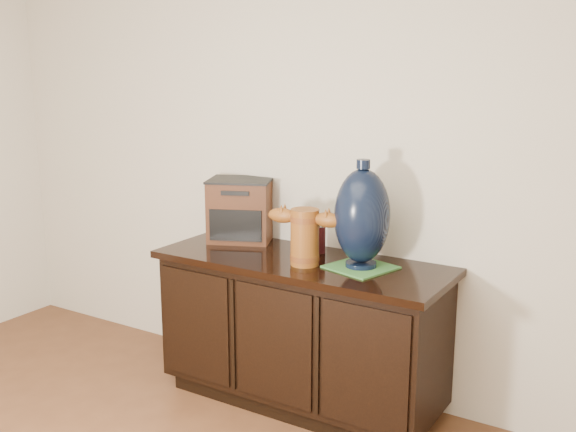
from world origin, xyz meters
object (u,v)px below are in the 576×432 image
Objects in this scene: tv_radio at (241,210)px; spray_can at (320,238)px; sideboard at (301,330)px; terracotta_vessel at (305,234)px; lamp_base at (362,216)px.

tv_radio is 2.60× the size of spray_can.
sideboard is 3.83× the size of terracotta_vessel.
tv_radio is at bearing -179.89° from spray_can.
terracotta_vessel is (0.06, -0.07, 0.52)m from sideboard.
sideboard is 0.47m from spray_can.
spray_can is at bearing 156.04° from lamp_base.
lamp_base is at bearing 13.05° from terracotta_vessel.
terracotta_vessel is at bearing -45.73° from tv_radio.
lamp_base reaches higher than terracotta_vessel.
spray_can is (-0.29, 0.13, -0.17)m from lamp_base.
lamp_base reaches higher than tv_radio.
tv_radio is 0.79m from lamp_base.
lamp_base is (0.77, -0.13, 0.08)m from tv_radio.
spray_can is at bearing 82.82° from sideboard.
lamp_base is 0.36m from spray_can.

